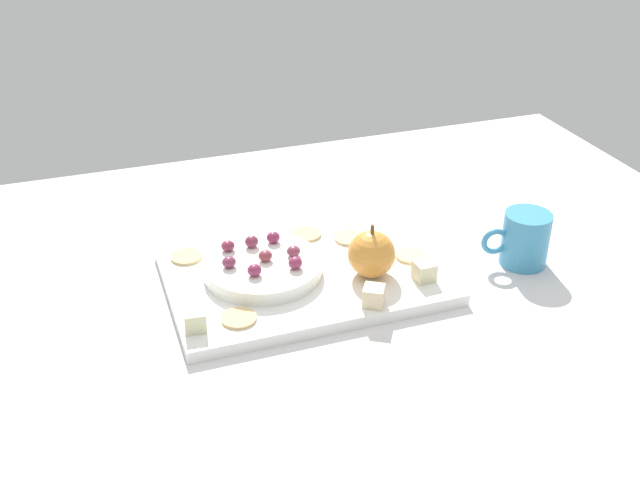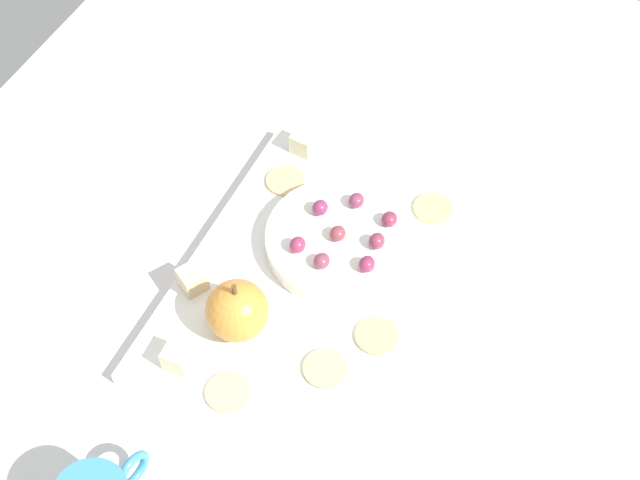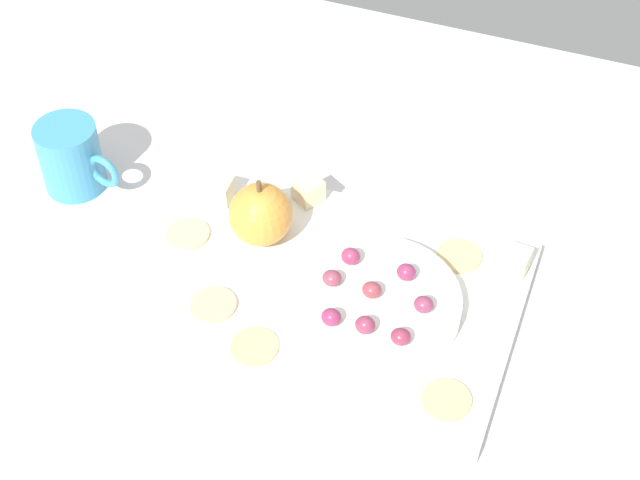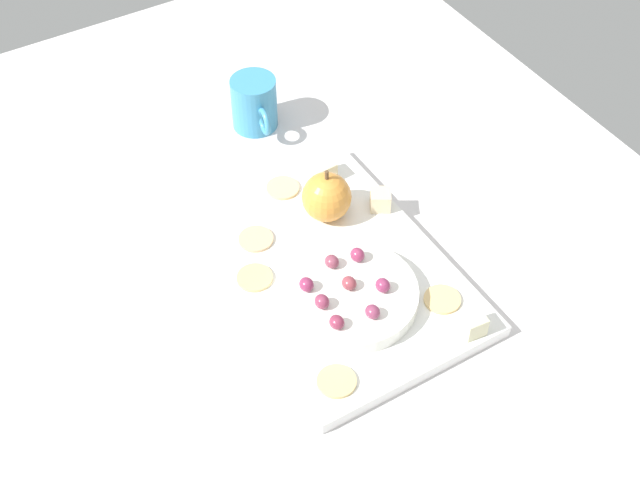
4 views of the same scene
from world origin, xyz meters
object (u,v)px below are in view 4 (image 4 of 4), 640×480
Objects in this scene: cracker_3 at (442,299)px; cracker_4 at (255,278)px; cracker_0 at (256,239)px; grape_1 at (383,285)px; grape_7 at (306,284)px; grape_0 at (373,312)px; serving_dish at (350,295)px; grape_5 at (337,322)px; cheese_cube_1 at (473,324)px; grape_3 at (322,302)px; cheese_cube_0 at (380,200)px; cheese_cube_2 at (324,170)px; cup at (255,104)px; grape_2 at (357,255)px; grape_4 at (332,261)px; cracker_1 at (281,189)px; grape_6 at (349,283)px; cracker_2 at (337,381)px; platter at (334,272)px; apple_whole at (327,197)px.

cracker_3 is 22.76cm from cracker_4.
cracker_0 is 2.37× the size of grape_1.
grape_0 is at bearing -149.00° from grape_7.
serving_dish is 4.89cm from grape_0.
grape_5 is at bearing -178.67° from grape_7.
grape_3 is (10.70, 13.76, 1.52)cm from cheese_cube_1.
cheese_cube_1 is at bearing 174.43° from cheese_cube_0.
cup is (16.39, 1.83, 0.92)cm from cheese_cube_2.
grape_4 is at bearing 76.86° from grape_2.
grape_0 is 1.00× the size of grape_4.
grape_1 is 7.53cm from grape_3.
cheese_cube_0 is 0.59× the size of cracker_1.
grape_6 is 0.19× the size of cup.
grape_4 is (6.30, 3.13, -0.08)cm from grape_1.
grape_7 is (-11.68, -0.61, 2.59)cm from cracker_0.
grape_4 is (4.75, -4.24, -0.10)cm from grape_3.
serving_dish is 8.62× the size of grape_3.
serving_dish is at bearing -122.54° from grape_7.
cracker_2 is at bearing 162.68° from cup.
platter is 3.90cm from grape_4.
grape_3 reaches higher than cracker_4.
cheese_cube_0 is at bearing -8.02° from cracker_3.
apple_whole is 0.66× the size of cup.
grape_0 is 4.99cm from grape_6.
grape_0 is at bearing 174.08° from platter.
cracker_3 is 13.91cm from grape_4.
grape_3 reaches higher than grape_0.
cracker_3 is at bearing -121.09° from serving_dish.
cheese_cube_0 is at bearing -82.89° from cracker_4.
cracker_1 is 2.37× the size of grape_3.
cheese_cube_1 is at bearing -134.78° from grape_7.
apple_whole reaches higher than cheese_cube_2.
cup is at bearing 3.54° from cheese_cube_1.
cracker_1 is 27.48cm from cracker_3.
cheese_cube_2 is at bearing -173.64° from cup.
cracker_2 is (-22.80, 12.54, -3.01)cm from apple_whole.
grape_1 is (7.13, -10.72, 2.60)cm from cracker_2.
cracker_2 is 2.37× the size of grape_1.
cup reaches higher than grape_5.
cracker_0 is at bearing -29.41° from cracker_4.
cheese_cube_1 is 47.55cm from cup.
grape_3 is (-4.01, 7.40, -0.00)cm from grape_2.
cracker_1 is at bearing -7.27° from grape_4.
cheese_cube_1 is (-22.41, 2.19, 0.00)cm from cheese_cube_0.
cracker_0 is at bearing 152.01° from cup.
platter is 6.34cm from grape_6.
cheese_cube_2 is 33.17cm from cracker_2.
cracker_0 is at bearing 131.72° from cracker_1.
cracker_1 is 25.54cm from grape_5.
cheese_cube_0 is 22.03cm from grape_5.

